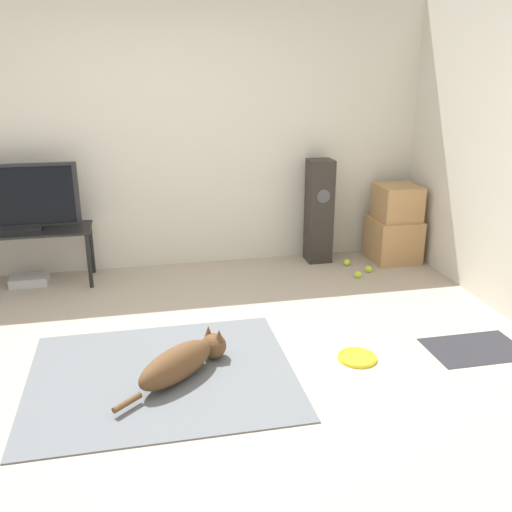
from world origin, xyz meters
TOP-DOWN VIEW (x-y plane):
  - ground_plane at (0.00, 0.00)m, footprint 12.00×12.00m
  - wall_back at (0.00, 2.10)m, footprint 8.00×0.06m
  - area_rug at (-0.16, -0.07)m, footprint 1.70×1.41m
  - dog at (-0.02, -0.12)m, footprint 0.75×0.67m
  - frisbee at (1.16, -0.13)m, footprint 0.27×0.27m
  - cardboard_box_lower at (2.28, 1.74)m, footprint 0.45×0.46m
  - cardboard_box_upper at (2.29, 1.74)m, footprint 0.40×0.41m
  - floor_speaker at (1.52, 1.88)m, footprint 0.24×0.24m
  - tv_stand at (-1.26, 1.80)m, footprint 1.20×0.45m
  - tv at (-1.26, 1.80)m, footprint 1.05×0.20m
  - tennis_ball_by_boxes at (1.90, 1.44)m, footprint 0.07×0.07m
  - tennis_ball_near_speaker at (1.74, 1.32)m, footprint 0.07×0.07m
  - tennis_ball_loose_on_carpet at (1.76, 1.66)m, footprint 0.07×0.07m
  - game_console at (-1.25, 1.80)m, footprint 0.33×0.22m
  - door_mat at (2.03, -0.17)m, footprint 0.67×0.45m

SIDE VIEW (x-z plane):
  - ground_plane at x=0.00m, z-range 0.00..0.00m
  - door_mat at x=2.03m, z-range 0.00..0.01m
  - area_rug at x=-0.16m, z-range 0.00..0.01m
  - frisbee at x=1.16m, z-range 0.00..0.03m
  - tennis_ball_by_boxes at x=1.90m, z-range 0.00..0.07m
  - tennis_ball_near_speaker at x=1.74m, z-range 0.00..0.07m
  - tennis_ball_loose_on_carpet at x=1.76m, z-range 0.00..0.07m
  - game_console at x=-1.25m, z-range 0.00..0.08m
  - dog at x=-0.02m, z-range 0.01..0.23m
  - cardboard_box_lower at x=2.28m, z-range 0.00..0.43m
  - tv_stand at x=-1.26m, z-range 0.20..0.71m
  - floor_speaker at x=1.52m, z-range 0.00..1.03m
  - cardboard_box_upper at x=2.29m, z-range 0.43..0.77m
  - tv at x=-1.26m, z-range 0.51..1.10m
  - wall_back at x=0.00m, z-range 0.00..2.55m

